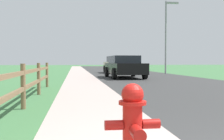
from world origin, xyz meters
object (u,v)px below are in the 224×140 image
object	(u,v)px
parked_suv_black	(124,66)
parked_car_beige	(117,65)
fire_hydrant	(133,124)
street_lamp	(167,31)

from	to	relation	value
parked_suv_black	parked_car_beige	xyz separation A→B (m)	(0.67, 7.15, 0.03)
parked_suv_black	parked_car_beige	world-z (taller)	parked_car_beige
fire_hydrant	parked_car_beige	size ratio (longest dim) A/B	0.18
parked_car_beige	street_lamp	bearing A→B (deg)	-32.26
fire_hydrant	parked_car_beige	distance (m)	21.91
parked_car_beige	fire_hydrant	bearing A→B (deg)	-98.85
parked_suv_black	street_lamp	distance (m)	7.21
fire_hydrant	parked_suv_black	xyz separation A→B (m)	(2.70, 14.49, 0.32)
parked_suv_black	street_lamp	size ratio (longest dim) A/B	0.73
street_lamp	parked_car_beige	bearing A→B (deg)	147.74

